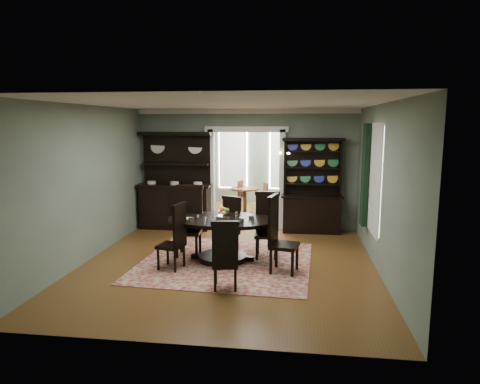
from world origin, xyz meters
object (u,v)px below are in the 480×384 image
at_px(sideboard, 176,195).
at_px(parlor_table, 245,197).
at_px(dining_table, 222,231).
at_px(welsh_dresser, 312,198).

xyz_separation_m(sideboard, parlor_table, (1.55, 1.86, -0.34)).
distance_m(dining_table, welsh_dresser, 3.09).
xyz_separation_m(dining_table, sideboard, (-1.63, 2.47, 0.27)).
distance_m(sideboard, parlor_table, 2.44).
height_order(dining_table, sideboard, sideboard).
bearing_deg(sideboard, dining_table, -56.00).
relative_size(dining_table, welsh_dresser, 0.93).
bearing_deg(parlor_table, sideboard, -129.77).
bearing_deg(dining_table, parlor_table, 92.01).
distance_m(dining_table, parlor_table, 4.33).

